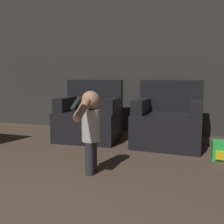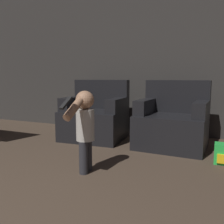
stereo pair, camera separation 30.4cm
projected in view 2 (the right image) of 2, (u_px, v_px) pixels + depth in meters
name	position (u px, v px, depth m)	size (l,w,h in m)	color
wall_back	(134.00, 58.00, 4.34)	(8.40, 0.05, 2.60)	#33302D
armchair_left	(95.00, 118.00, 3.92)	(0.96, 0.84, 0.92)	black
armchair_right	(172.00, 123.00, 3.45)	(0.94, 0.81, 0.92)	black
person_toddler	(85.00, 125.00, 2.48)	(0.18, 0.57, 0.83)	#28282D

